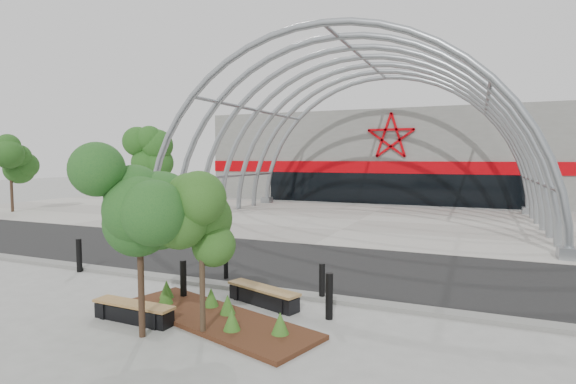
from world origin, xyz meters
TOP-DOWN VIEW (x-y plane):
  - ground at (0.00, 0.00)m, footprint 140.00×140.00m
  - road at (0.00, 3.50)m, footprint 140.00×7.00m
  - forecourt at (0.00, 15.50)m, footprint 60.00×17.00m
  - kerb at (0.00, -0.25)m, footprint 60.00×0.50m
  - arena_building at (0.00, 33.45)m, footprint 34.00×15.24m
  - vault_canopy at (0.00, 15.50)m, footprint 20.80×15.80m
  - planting_bed at (0.87, -2.71)m, footprint 5.78×3.29m
  - street_tree_0 at (-0.01, -4.21)m, footprint 1.89×1.89m
  - street_tree_1 at (1.19, -3.64)m, footprint 1.52×1.52m
  - bench_0 at (-0.82, -3.56)m, footprint 2.20×0.56m
  - bench_1 at (1.50, -1.26)m, footprint 2.32×1.21m
  - bollard_0 at (-5.83, -0.60)m, footprint 0.18×0.18m
  - bollard_1 at (-0.73, 0.58)m, footprint 0.14×0.14m
  - bollard_2 at (-0.72, -1.71)m, footprint 0.18×0.18m
  - bollard_3 at (2.82, -0.29)m, footprint 0.16×0.16m
  - bollard_4 at (3.44, -1.58)m, footprint 0.18×0.18m
  - bg_tree_0 at (-20.00, 20.00)m, footprint 3.00×3.00m
  - bg_tree_2 at (-24.00, 10.00)m, footprint 2.55×2.55m

SIDE VIEW (x-z plane):
  - ground at x=0.00m, z-range 0.00..0.00m
  - road at x=0.00m, z-range 0.00..0.02m
  - vault_canopy at x=0.00m, z-range -10.16..10.20m
  - forecourt at x=0.00m, z-range 0.00..0.04m
  - kerb at x=0.00m, z-range 0.00..0.12m
  - planting_bed at x=0.87m, z-range -0.15..0.43m
  - bench_0 at x=-0.82m, z-range -0.01..0.45m
  - bench_1 at x=1.50m, z-range -0.01..0.47m
  - bollard_1 at x=-0.73m, z-range 0.00..0.88m
  - bollard_3 at x=2.82m, z-range 0.00..1.02m
  - bollard_2 at x=-0.72m, z-range 0.00..1.10m
  - bollard_4 at x=3.44m, z-range 0.00..1.13m
  - bollard_0 at x=-5.83m, z-range 0.00..1.15m
  - street_tree_1 at x=1.19m, z-range 0.78..4.37m
  - street_tree_0 at x=-0.01m, z-range 0.94..5.26m
  - bg_tree_2 at x=-24.00m, z-range 1.17..6.55m
  - arena_building at x=0.00m, z-range -0.01..7.99m
  - bg_tree_0 at x=-20.00m, z-range 1.41..7.86m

